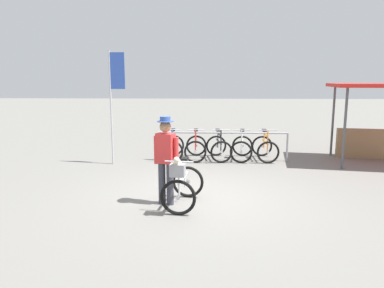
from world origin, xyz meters
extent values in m
plane|color=slate|center=(0.00, 0.00, 0.00)|extent=(80.00, 80.00, 0.00)
cylinder|color=#99999E|center=(-1.25, 3.45, 0.42)|extent=(0.06, 0.06, 0.85)
cylinder|color=#99999E|center=(2.60, 3.46, 0.42)|extent=(0.06, 0.06, 0.85)
cylinder|color=#99999E|center=(0.68, 3.45, 0.85)|extent=(3.85, 0.07, 0.05)
torus|color=black|center=(-0.85, 4.14, 0.33)|extent=(0.66, 0.12, 0.66)
cylinder|color=#B7B7BC|center=(-0.85, 4.14, 0.33)|extent=(0.08, 0.07, 0.08)
torus|color=black|center=(-0.81, 3.12, 0.33)|extent=(0.66, 0.12, 0.66)
cylinder|color=#B7B7BC|center=(-0.81, 3.12, 0.33)|extent=(0.08, 0.07, 0.08)
cube|color=#2D56B7|center=(-0.83, 3.63, 0.56)|extent=(0.07, 0.92, 0.04)
cube|color=#2D56B7|center=(-0.83, 3.58, 0.78)|extent=(0.06, 0.61, 0.04)
cylinder|color=#2D56B7|center=(-0.84, 3.81, 0.60)|extent=(0.03, 0.03, 0.55)
cube|color=black|center=(-0.84, 3.81, 0.88)|extent=(0.13, 0.24, 0.06)
cylinder|color=#2D56B7|center=(-0.81, 3.24, 0.65)|extent=(0.03, 0.03, 0.63)
cylinder|color=#B7B7BC|center=(-0.81, 3.24, 0.96)|extent=(0.52, 0.05, 0.03)
torus|color=black|center=(-0.13, 4.14, 0.33)|extent=(0.66, 0.07, 0.66)
cylinder|color=#B7B7BC|center=(-0.13, 4.14, 0.33)|extent=(0.08, 0.06, 0.08)
torus|color=black|center=(-0.13, 3.12, 0.33)|extent=(0.66, 0.07, 0.66)
cylinder|color=#B7B7BC|center=(-0.13, 3.12, 0.33)|extent=(0.08, 0.06, 0.08)
cube|color=red|center=(-0.13, 3.63, 0.56)|extent=(0.04, 0.92, 0.04)
cube|color=red|center=(-0.13, 3.58, 0.78)|extent=(0.04, 0.61, 0.04)
cylinder|color=red|center=(-0.13, 3.82, 0.60)|extent=(0.03, 0.03, 0.55)
cube|color=black|center=(-0.13, 3.82, 0.88)|extent=(0.12, 0.24, 0.06)
cylinder|color=red|center=(-0.13, 3.24, 0.65)|extent=(0.03, 0.03, 0.63)
cylinder|color=#B7B7BC|center=(-0.13, 3.24, 0.96)|extent=(0.52, 0.03, 0.03)
torus|color=black|center=(0.50, 4.14, 0.33)|extent=(0.67, 0.18, 0.66)
cylinder|color=#B7B7BC|center=(0.50, 4.14, 0.33)|extent=(0.09, 0.07, 0.08)
torus|color=black|center=(0.64, 3.13, 0.33)|extent=(0.67, 0.18, 0.66)
cylinder|color=#B7B7BC|center=(0.64, 3.13, 0.33)|extent=(0.09, 0.07, 0.08)
cube|color=black|center=(0.57, 3.63, 0.56)|extent=(0.16, 0.91, 0.04)
cube|color=black|center=(0.58, 3.58, 0.78)|extent=(0.12, 0.61, 0.04)
cylinder|color=black|center=(0.55, 3.82, 0.60)|extent=(0.03, 0.03, 0.55)
cube|color=black|center=(0.55, 3.82, 0.88)|extent=(0.15, 0.25, 0.06)
cylinder|color=black|center=(0.62, 3.25, 0.65)|extent=(0.03, 0.03, 0.63)
cylinder|color=#B7B7BC|center=(0.62, 3.25, 0.96)|extent=(0.52, 0.10, 0.03)
torus|color=black|center=(1.34, 4.14, 0.33)|extent=(0.66, 0.16, 0.66)
cylinder|color=#B7B7BC|center=(1.34, 4.14, 0.33)|extent=(0.09, 0.07, 0.08)
torus|color=black|center=(1.20, 3.13, 0.33)|extent=(0.66, 0.16, 0.66)
cylinder|color=#B7B7BC|center=(1.20, 3.13, 0.33)|extent=(0.09, 0.07, 0.08)
cube|color=silver|center=(1.27, 3.64, 0.56)|extent=(0.15, 0.91, 0.04)
cube|color=silver|center=(1.26, 3.59, 0.78)|extent=(0.12, 0.61, 0.04)
cylinder|color=silver|center=(1.29, 3.82, 0.60)|extent=(0.03, 0.03, 0.55)
cube|color=black|center=(1.29, 3.82, 0.88)|extent=(0.15, 0.25, 0.06)
cylinder|color=silver|center=(1.22, 3.25, 0.65)|extent=(0.03, 0.03, 0.63)
cylinder|color=#B7B7BC|center=(1.22, 3.25, 0.96)|extent=(0.52, 0.10, 0.03)
torus|color=black|center=(1.96, 4.15, 0.33)|extent=(0.66, 0.10, 0.66)
cylinder|color=#B7B7BC|center=(1.96, 4.15, 0.33)|extent=(0.08, 0.06, 0.08)
torus|color=black|center=(1.99, 3.13, 0.33)|extent=(0.66, 0.10, 0.66)
cylinder|color=#B7B7BC|center=(1.99, 3.13, 0.33)|extent=(0.08, 0.06, 0.08)
cube|color=orange|center=(1.97, 3.64, 0.56)|extent=(0.06, 0.92, 0.04)
cube|color=orange|center=(1.97, 3.59, 0.78)|extent=(0.05, 0.61, 0.04)
cylinder|color=orange|center=(1.97, 3.82, 0.60)|extent=(0.03, 0.03, 0.55)
cube|color=black|center=(1.97, 3.82, 0.88)|extent=(0.13, 0.24, 0.06)
cylinder|color=orange|center=(1.98, 3.25, 0.65)|extent=(0.03, 0.03, 0.63)
cylinder|color=#B7B7BC|center=(1.98, 3.25, 0.96)|extent=(0.52, 0.04, 0.03)
torus|color=black|center=(-0.17, -0.02, 0.33)|extent=(0.66, 0.14, 0.66)
cylinder|color=#B7B7BC|center=(-0.17, -0.02, 0.33)|extent=(0.09, 0.07, 0.08)
torus|color=black|center=(-0.29, -1.04, 0.33)|extent=(0.66, 0.14, 0.66)
cylinder|color=#B7B7BC|center=(-0.29, -1.04, 0.33)|extent=(0.09, 0.07, 0.08)
cube|color=silver|center=(-0.23, -0.53, 0.56)|extent=(0.14, 0.92, 0.04)
cube|color=silver|center=(-0.24, -0.58, 0.78)|extent=(0.11, 0.61, 0.04)
cylinder|color=silver|center=(-0.21, -0.35, 0.60)|extent=(0.03, 0.03, 0.55)
cube|color=black|center=(-0.21, -0.35, 0.88)|extent=(0.15, 0.25, 0.06)
cylinder|color=silver|center=(-0.28, -0.92, 0.65)|extent=(0.03, 0.03, 0.63)
cylinder|color=#B7B7BC|center=(-0.28, -0.92, 0.96)|extent=(0.52, 0.09, 0.03)
cube|color=gray|center=(-0.30, -1.06, 0.84)|extent=(0.28, 0.23, 0.22)
ellipsoid|color=beige|center=(-0.30, -1.06, 0.94)|extent=(0.20, 0.18, 0.16)
sphere|color=beige|center=(-0.31, -1.14, 1.04)|extent=(0.11, 0.11, 0.11)
cylinder|color=#383842|center=(-0.66, -0.41, 0.41)|extent=(0.14, 0.14, 0.82)
cylinder|color=#383842|center=(-0.49, -0.48, 0.41)|extent=(0.14, 0.14, 0.82)
cube|color=red|center=(-0.58, -0.44, 1.11)|extent=(0.39, 0.32, 0.58)
cylinder|color=red|center=(-0.77, -0.34, 1.06)|extent=(0.09, 0.09, 0.55)
cylinder|color=red|center=(-0.36, -0.51, 1.06)|extent=(0.09, 0.09, 0.55)
sphere|color=#9E7051|center=(-0.58, -0.44, 1.53)|extent=(0.22, 0.22, 0.22)
cylinder|color=#334C8C|center=(-0.58, -0.44, 1.63)|extent=(0.32, 0.32, 0.02)
cylinder|color=#334C8C|center=(-0.58, -0.44, 1.68)|extent=(0.20, 0.20, 0.09)
cylinder|color=#4C4C51|center=(4.20, 4.37, 1.10)|extent=(0.07, 0.07, 2.20)
cylinder|color=#4C4C51|center=(3.91, 2.59, 1.10)|extent=(0.07, 0.07, 2.20)
cube|color=olive|center=(5.46, 4.01, 0.45)|extent=(2.36, 0.67, 0.90)
cylinder|color=#B2B2B7|center=(-2.50, 2.89, 1.60)|extent=(0.05, 0.05, 3.20)
cube|color=#2D4CA5|center=(-2.28, 2.89, 2.65)|extent=(0.40, 0.03, 1.00)
camera|label=1|loc=(0.22, -7.18, 2.40)|focal=33.70mm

